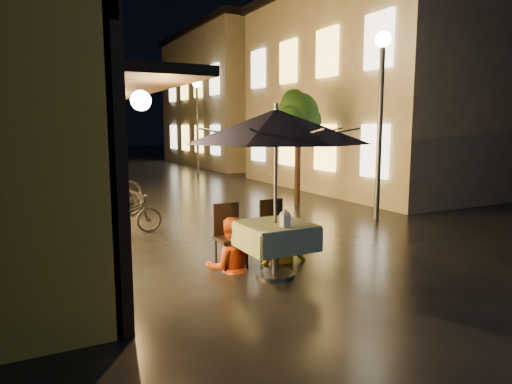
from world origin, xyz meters
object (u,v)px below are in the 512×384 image
cafe_table (275,236)px  table_lantern (285,217)px  bicycle_0 (123,215)px  patio_umbrella (276,126)px  streetlamp_near (381,92)px  person_yellow (283,216)px  person_orange (230,218)px

cafe_table → table_lantern: table_lantern is taller
table_lantern → bicycle_0: 4.09m
table_lantern → bicycle_0: size_ratio=0.16×
patio_umbrella → bicycle_0: (-1.45, 3.52, -1.74)m
patio_umbrella → table_lantern: bearing=-90.0°
cafe_table → bicycle_0: (-1.45, 3.52, -0.18)m
streetlamp_near → person_yellow: bearing=-152.5°
streetlamp_near → table_lantern: bearing=-146.5°
patio_umbrella → table_lantern: patio_umbrella is taller
person_orange → patio_umbrella: bearing=144.3°
streetlamp_near → person_yellow: size_ratio=2.89×
patio_umbrella → table_lantern: 1.26m
cafe_table → table_lantern: size_ratio=3.96×
cafe_table → person_orange: 0.75m
person_yellow → bicycle_0: person_yellow is taller
cafe_table → bicycle_0: bearing=112.4°
person_orange → streetlamp_near: bearing=-141.5°
patio_umbrella → person_yellow: patio_umbrella is taller
person_orange → person_yellow: (0.92, -0.00, -0.06)m
table_lantern → person_orange: 0.96m
patio_umbrella → bicycle_0: patio_umbrella is taller
person_orange → person_yellow: bearing=-164.4°
cafe_table → table_lantern: (0.00, -0.27, 0.33)m
patio_umbrella → bicycle_0: bearing=112.4°
streetlamp_near → patio_umbrella: (-4.14, -2.47, -0.77)m
streetlamp_near → bicycle_0: size_ratio=2.72×
patio_umbrella → person_yellow: 1.60m
table_lantern → bicycle_0: table_lantern is taller
table_lantern → person_yellow: 0.97m
streetlamp_near → table_lantern: (-4.14, -2.74, -2.00)m
streetlamp_near → patio_umbrella: streetlamp_near is taller
person_yellow → patio_umbrella: bearing=61.1°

